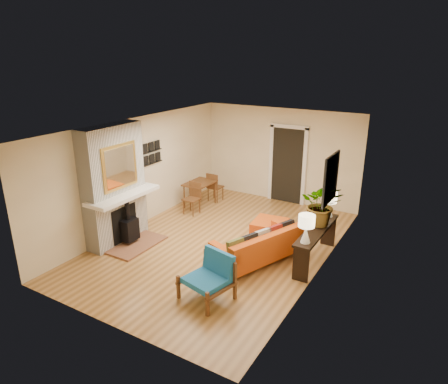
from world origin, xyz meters
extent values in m
plane|color=#B88446|center=(0.00, 0.00, 0.00)|extent=(6.50, 6.50, 0.00)
plane|color=white|center=(0.00, 0.00, 2.60)|extent=(6.50, 6.50, 0.00)
plane|color=#FDEDC6|center=(0.00, 3.25, 1.30)|extent=(4.50, 0.00, 4.50)
plane|color=#FDEDC6|center=(0.00, -3.25, 1.30)|extent=(4.50, 0.00, 4.50)
plane|color=#FDEDC6|center=(-2.25, 0.00, 1.30)|extent=(0.00, 6.50, 6.50)
plane|color=#FDEDC6|center=(2.25, 0.00, 1.30)|extent=(0.00, 6.50, 6.50)
cube|color=black|center=(0.25, 3.22, 1.05)|extent=(0.88, 0.06, 2.10)
cube|color=white|center=(-0.24, 3.21, 1.05)|extent=(0.10, 0.08, 2.18)
cube|color=white|center=(0.74, 3.21, 1.05)|extent=(0.10, 0.08, 2.18)
cube|color=white|center=(0.25, 3.21, 2.13)|extent=(1.08, 0.08, 0.10)
cube|color=black|center=(2.22, 0.40, 1.75)|extent=(0.04, 0.85, 0.95)
cube|color=slate|center=(2.19, 0.40, 1.75)|extent=(0.01, 0.70, 0.80)
cube|color=black|center=(-2.21, 0.35, 1.42)|extent=(0.06, 0.95, 0.02)
cube|color=black|center=(-2.21, 0.35, 1.72)|extent=(0.06, 0.95, 0.02)
cube|color=white|center=(-2.04, -1.00, 1.86)|extent=(0.42, 1.50, 1.48)
cube|color=white|center=(-2.04, -1.00, 0.56)|extent=(0.42, 1.50, 1.12)
cube|color=white|center=(-1.79, -1.00, 1.12)|extent=(0.60, 1.68, 0.08)
cube|color=black|center=(-1.83, -1.00, 0.45)|extent=(0.03, 0.72, 0.78)
cube|color=brown|center=(-1.53, -1.00, 0.02)|extent=(0.75, 1.30, 0.04)
cube|color=black|center=(-1.71, -1.00, 0.34)|extent=(0.30, 0.36, 0.48)
cylinder|color=black|center=(-1.71, -1.00, 0.78)|extent=(0.10, 0.10, 0.40)
cube|color=gold|center=(-1.82, -1.00, 1.75)|extent=(0.04, 0.95, 0.95)
cube|color=silver|center=(-1.80, -1.00, 1.75)|extent=(0.01, 0.82, 0.82)
cylinder|color=silver|center=(0.44, -0.89, 0.04)|extent=(0.05, 0.05, 0.09)
cylinder|color=silver|center=(1.02, -1.12, 0.04)|extent=(0.05, 0.05, 0.09)
cylinder|color=silver|center=(1.04, 0.65, 0.04)|extent=(0.05, 0.05, 0.09)
cylinder|color=silver|center=(1.62, 0.42, 0.04)|extent=(0.05, 0.05, 0.09)
cube|color=#C65412|center=(1.03, -0.24, 0.22)|extent=(1.42, 2.03, 0.27)
cube|color=#C65412|center=(1.32, -0.35, 0.51)|extent=(0.84, 1.80, 0.31)
cube|color=#C65412|center=(0.72, -1.03, 0.44)|extent=(0.80, 0.44, 0.18)
cube|color=#C65412|center=(1.34, 0.56, 0.44)|extent=(0.80, 0.44, 0.18)
cube|color=brown|center=(0.95, -0.97, 0.55)|extent=(0.29, 0.40, 0.37)
cube|color=black|center=(1.08, -0.63, 0.55)|extent=(0.29, 0.40, 0.37)
cube|color=#A1A29C|center=(1.21, -0.30, 0.55)|extent=(0.29, 0.40, 0.37)
cube|color=maroon|center=(1.32, -0.01, 0.55)|extent=(0.29, 0.40, 0.37)
cube|color=black|center=(1.45, 0.32, 0.55)|extent=(0.29, 0.40, 0.37)
cylinder|color=silver|center=(0.53, 0.58, 0.03)|extent=(0.04, 0.04, 0.06)
cylinder|color=silver|center=(1.12, 0.65, 0.03)|extent=(0.04, 0.04, 0.06)
cylinder|color=silver|center=(0.46, 1.18, 0.03)|extent=(0.04, 0.04, 0.06)
cylinder|color=silver|center=(1.05, 1.25, 0.03)|extent=(0.04, 0.04, 0.06)
cube|color=#C65412|center=(0.79, 0.91, 0.22)|extent=(0.81, 0.81, 0.31)
cube|color=brown|center=(0.54, -1.81, 0.30)|extent=(0.21, 0.73, 0.05)
cube|color=brown|center=(0.47, -2.12, 0.22)|extent=(0.06, 0.06, 0.44)
cube|color=brown|center=(0.61, -1.49, 0.35)|extent=(0.06, 0.06, 0.69)
cube|color=brown|center=(1.24, -1.97, 0.30)|extent=(0.21, 0.73, 0.05)
cube|color=brown|center=(1.16, -2.29, 0.22)|extent=(0.06, 0.06, 0.44)
cube|color=brown|center=(1.31, -1.65, 0.35)|extent=(0.06, 0.06, 0.69)
cube|color=blue|center=(0.89, -1.89, 0.36)|extent=(0.77, 0.74, 0.10)
cube|color=blue|center=(0.95, -1.60, 0.59)|extent=(0.67, 0.31, 0.41)
cube|color=brown|center=(-1.65, 1.70, 0.66)|extent=(0.64, 0.90, 0.04)
cylinder|color=brown|center=(-1.91, 1.32, 0.32)|extent=(0.04, 0.04, 0.64)
cylinder|color=brown|center=(-1.41, 1.32, 0.32)|extent=(0.04, 0.04, 0.64)
cylinder|color=brown|center=(-1.89, 2.09, 0.32)|extent=(0.04, 0.04, 0.64)
cylinder|color=brown|center=(-1.39, 2.08, 0.32)|extent=(0.04, 0.04, 0.64)
cube|color=brown|center=(-1.53, 1.12, 0.40)|extent=(0.38, 0.38, 0.04)
cube|color=brown|center=(-1.52, 1.30, 0.62)|extent=(0.37, 0.04, 0.41)
cylinder|color=brown|center=(-1.68, 0.97, 0.20)|extent=(0.03, 0.03, 0.39)
cylinder|color=brown|center=(-1.38, 0.97, 0.20)|extent=(0.03, 0.03, 0.39)
cylinder|color=brown|center=(-1.68, 1.28, 0.20)|extent=(0.03, 0.03, 0.39)
cylinder|color=brown|center=(-1.37, 1.27, 0.20)|extent=(0.03, 0.03, 0.39)
cube|color=brown|center=(-1.51, 2.28, 0.40)|extent=(0.38, 0.38, 0.04)
cube|color=brown|center=(-1.51, 2.10, 0.62)|extent=(0.37, 0.04, 0.41)
cylinder|color=brown|center=(-1.66, 2.13, 0.20)|extent=(0.03, 0.03, 0.39)
cylinder|color=brown|center=(-1.36, 2.12, 0.20)|extent=(0.03, 0.03, 0.39)
cylinder|color=brown|center=(-1.65, 2.43, 0.20)|extent=(0.03, 0.03, 0.39)
cylinder|color=brown|center=(-1.35, 2.42, 0.20)|extent=(0.03, 0.03, 0.39)
cube|color=black|center=(2.07, 0.31, 0.70)|extent=(0.34, 1.85, 0.05)
cube|color=black|center=(2.07, -0.54, 0.34)|extent=(0.30, 0.04, 0.68)
cube|color=black|center=(2.07, 1.16, 0.34)|extent=(0.30, 0.04, 0.68)
cone|color=white|center=(2.07, -0.39, 0.88)|extent=(0.18, 0.18, 0.30)
cylinder|color=white|center=(2.07, -0.39, 1.05)|extent=(0.03, 0.03, 0.06)
cylinder|color=#FFEABF|center=(2.07, -0.39, 1.16)|extent=(0.30, 0.30, 0.22)
cone|color=white|center=(2.07, 1.03, 0.88)|extent=(0.18, 0.18, 0.30)
cylinder|color=white|center=(2.07, 1.03, 1.05)|extent=(0.03, 0.03, 0.06)
cylinder|color=#FFEABF|center=(2.07, 1.03, 1.16)|extent=(0.30, 0.30, 0.22)
imported|color=#1E5919|center=(2.06, 0.52, 1.17)|extent=(0.97, 0.90, 0.88)
camera|label=1|loc=(4.13, -6.79, 4.02)|focal=32.00mm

